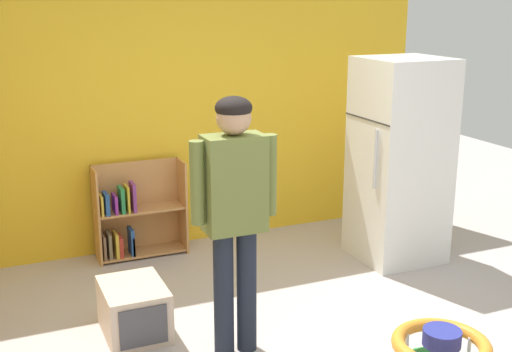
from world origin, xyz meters
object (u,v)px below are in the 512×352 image
(pet_carrier, at_px, (134,310))
(bookshelf, at_px, (134,216))
(standing_person, at_px, (234,203))
(refrigerator, at_px, (399,161))

(pet_carrier, bearing_deg, bookshelf, 76.64)
(standing_person, relative_size, pet_carrier, 3.08)
(bookshelf, xyz_separation_m, standing_person, (0.22, -1.93, 0.66))
(refrigerator, relative_size, bookshelf, 2.09)
(bookshelf, distance_m, pet_carrier, 1.48)
(bookshelf, bearing_deg, pet_carrier, -103.36)
(standing_person, bearing_deg, refrigerator, 26.78)
(refrigerator, height_order, pet_carrier, refrigerator)
(standing_person, bearing_deg, bookshelf, 96.49)
(standing_person, distance_m, pet_carrier, 1.13)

